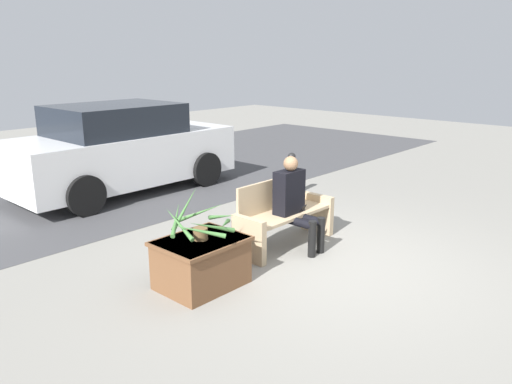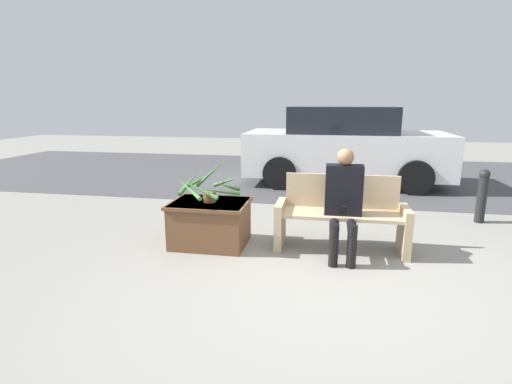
{
  "view_description": "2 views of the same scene",
  "coord_description": "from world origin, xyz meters",
  "px_view_note": "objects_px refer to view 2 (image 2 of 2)",
  "views": [
    {
      "loc": [
        -4.88,
        -3.14,
        2.5
      ],
      "look_at": [
        -0.44,
        0.89,
        0.87
      ],
      "focal_mm": 35.0,
      "sensor_mm": 36.0,
      "label": 1
    },
    {
      "loc": [
        -0.04,
        -3.81,
        1.78
      ],
      "look_at": [
        -0.98,
        1.32,
        0.58
      ],
      "focal_mm": 28.0,
      "sensor_mm": 36.0,
      "label": 2
    }
  ],
  "objects_px": {
    "planter_box": "(210,222)",
    "bollard_post": "(482,195)",
    "parked_car": "(344,146)",
    "person_seated": "(344,198)",
    "potted_plant": "(208,187)",
    "bench": "(341,216)"
  },
  "relations": [
    {
      "from": "potted_plant",
      "to": "bollard_post",
      "type": "relative_size",
      "value": 1.02
    },
    {
      "from": "planter_box",
      "to": "bollard_post",
      "type": "height_order",
      "value": "bollard_post"
    },
    {
      "from": "bench",
      "to": "bollard_post",
      "type": "distance_m",
      "value": 2.55
    },
    {
      "from": "bench",
      "to": "person_seated",
      "type": "relative_size",
      "value": 1.25
    },
    {
      "from": "parked_car",
      "to": "bollard_post",
      "type": "distance_m",
      "value": 3.24
    },
    {
      "from": "person_seated",
      "to": "potted_plant",
      "type": "bearing_deg",
      "value": 178.79
    },
    {
      "from": "person_seated",
      "to": "potted_plant",
      "type": "relative_size",
      "value": 1.53
    },
    {
      "from": "person_seated",
      "to": "parked_car",
      "type": "bearing_deg",
      "value": 88.28
    },
    {
      "from": "potted_plant",
      "to": "bollard_post",
      "type": "bearing_deg",
      "value": 23.96
    },
    {
      "from": "potted_plant",
      "to": "bollard_post",
      "type": "xyz_separation_m",
      "value": [
        3.69,
        1.64,
        -0.32
      ]
    },
    {
      "from": "parked_car",
      "to": "bollard_post",
      "type": "height_order",
      "value": "parked_car"
    },
    {
      "from": "bench",
      "to": "parked_car",
      "type": "distance_m",
      "value": 4.09
    },
    {
      "from": "bollard_post",
      "to": "potted_plant",
      "type": "bearing_deg",
      "value": -156.04
    },
    {
      "from": "bollard_post",
      "to": "parked_car",
      "type": "bearing_deg",
      "value": 126.82
    },
    {
      "from": "bollard_post",
      "to": "planter_box",
      "type": "bearing_deg",
      "value": -156.09
    },
    {
      "from": "bench",
      "to": "person_seated",
      "type": "xyz_separation_m",
      "value": [
        0.01,
        -0.18,
        0.27
      ]
    },
    {
      "from": "person_seated",
      "to": "planter_box",
      "type": "relative_size",
      "value": 1.32
    },
    {
      "from": "planter_box",
      "to": "parked_car",
      "type": "relative_size",
      "value": 0.22
    },
    {
      "from": "person_seated",
      "to": "potted_plant",
      "type": "distance_m",
      "value": 1.63
    },
    {
      "from": "parked_car",
      "to": "bollard_post",
      "type": "xyz_separation_m",
      "value": [
        1.93,
        -2.58,
        -0.39
      ]
    },
    {
      "from": "potted_plant",
      "to": "parked_car",
      "type": "height_order",
      "value": "parked_car"
    },
    {
      "from": "bench",
      "to": "bollard_post",
      "type": "xyz_separation_m",
      "value": [
        2.07,
        1.49,
        0.01
      ]
    }
  ]
}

